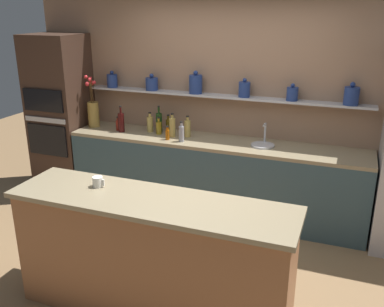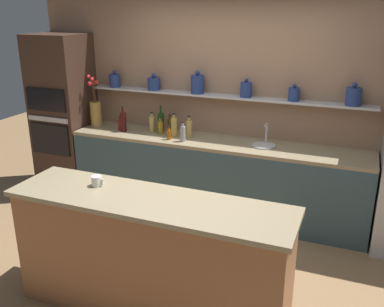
% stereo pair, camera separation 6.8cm
% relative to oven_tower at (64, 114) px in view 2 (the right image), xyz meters
% --- Properties ---
extents(ground_plane, '(12.00, 12.00, 0.00)m').
position_rel_oven_tower_xyz_m(ground_plane, '(2.25, -1.24, -1.04)').
color(ground_plane, olive).
extents(back_wall_unit, '(5.20, 0.28, 2.60)m').
position_rel_oven_tower_xyz_m(back_wall_unit, '(2.25, 0.36, 0.26)').
color(back_wall_unit, '#937056').
rests_on(back_wall_unit, ground_plane).
extents(back_counter_unit, '(3.56, 0.62, 0.92)m').
position_rel_oven_tower_xyz_m(back_counter_unit, '(2.15, 0.00, -0.58)').
color(back_counter_unit, '#334C56').
rests_on(back_counter_unit, ground_plane).
extents(island_counter, '(2.28, 0.61, 1.02)m').
position_rel_oven_tower_xyz_m(island_counter, '(2.25, -1.90, -0.53)').
color(island_counter, '#99603D').
rests_on(island_counter, ground_plane).
extents(oven_tower, '(0.69, 0.64, 2.09)m').
position_rel_oven_tower_xyz_m(oven_tower, '(0.00, 0.00, 0.00)').
color(oven_tower, '#3D281E').
rests_on(oven_tower, ground_plane).
extents(flower_vase, '(0.15, 0.17, 0.68)m').
position_rel_oven_tower_xyz_m(flower_vase, '(0.48, 0.04, 0.08)').
color(flower_vase, olive).
rests_on(flower_vase, back_counter_unit).
extents(sink_fixture, '(0.26, 0.26, 0.25)m').
position_rel_oven_tower_xyz_m(sink_fixture, '(2.72, 0.01, -0.10)').
color(sink_fixture, '#B7B7BC').
rests_on(sink_fixture, back_counter_unit).
extents(bottle_sauce_0, '(0.05, 0.05, 0.18)m').
position_rel_oven_tower_xyz_m(bottle_sauce_0, '(0.87, -0.01, -0.05)').
color(bottle_sauce_0, maroon).
rests_on(bottle_sauce_0, back_counter_unit).
extents(bottle_oil_1, '(0.07, 0.07, 0.21)m').
position_rel_oven_tower_xyz_m(bottle_oil_1, '(1.43, 0.02, -0.04)').
color(bottle_oil_1, olive).
rests_on(bottle_oil_1, back_counter_unit).
extents(bottle_sauce_2, '(0.05, 0.05, 0.17)m').
position_rel_oven_tower_xyz_m(bottle_sauce_2, '(1.62, -0.15, -0.05)').
color(bottle_sauce_2, '#9E4C0A').
rests_on(bottle_sauce_2, back_counter_unit).
extents(bottle_wine_3, '(0.08, 0.08, 0.33)m').
position_rel_oven_tower_xyz_m(bottle_wine_3, '(0.95, -0.05, 0.00)').
color(bottle_wine_3, '#380C0C').
rests_on(bottle_wine_3, back_counter_unit).
extents(bottle_oil_4, '(0.06, 0.06, 0.22)m').
position_rel_oven_tower_xyz_m(bottle_oil_4, '(1.49, 0.16, -0.04)').
color(bottle_oil_4, '#47380A').
rests_on(bottle_oil_4, back_counter_unit).
extents(bottle_spirit_5, '(0.06, 0.06, 0.24)m').
position_rel_oven_tower_xyz_m(bottle_spirit_5, '(1.80, -0.16, -0.02)').
color(bottle_spirit_5, gray).
rests_on(bottle_spirit_5, back_counter_unit).
extents(bottle_wine_6, '(0.08, 0.08, 0.33)m').
position_rel_oven_tower_xyz_m(bottle_wine_6, '(1.38, 0.12, 0.00)').
color(bottle_wine_6, '#193814').
rests_on(bottle_wine_6, back_counter_unit).
extents(bottle_spirit_7, '(0.08, 0.08, 0.25)m').
position_rel_oven_tower_xyz_m(bottle_spirit_7, '(1.28, 0.08, -0.02)').
color(bottle_spirit_7, tan).
rests_on(bottle_spirit_7, back_counter_unit).
extents(bottle_spirit_8, '(0.07, 0.07, 0.29)m').
position_rel_oven_tower_xyz_m(bottle_spirit_8, '(1.63, -0.03, -0.00)').
color(bottle_spirit_8, tan).
rests_on(bottle_spirit_8, back_counter_unit).
extents(bottle_spirit_9, '(0.07, 0.07, 0.26)m').
position_rel_oven_tower_xyz_m(bottle_spirit_9, '(1.80, 0.04, -0.02)').
color(bottle_spirit_9, tan).
rests_on(bottle_spirit_9, back_counter_unit).
extents(coffee_mug, '(0.10, 0.08, 0.09)m').
position_rel_oven_tower_xyz_m(coffee_mug, '(1.75, -1.83, 0.02)').
color(coffee_mug, silver).
rests_on(coffee_mug, island_counter).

